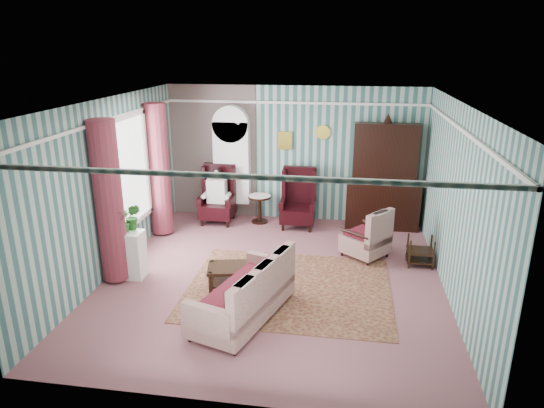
% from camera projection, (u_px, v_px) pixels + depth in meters
% --- Properties ---
extents(floor, '(6.00, 6.00, 0.00)m').
position_uv_depth(floor, '(273.00, 278.00, 8.08)').
color(floor, '#95575F').
rests_on(floor, ground).
extents(room_shell, '(5.53, 6.02, 2.91)m').
position_uv_depth(room_shell, '(237.00, 157.00, 7.70)').
color(room_shell, '#386663').
rests_on(room_shell, ground).
extents(bookcase, '(0.80, 0.28, 2.24)m').
position_uv_depth(bookcase, '(232.00, 169.00, 10.59)').
color(bookcase, white).
rests_on(bookcase, floor).
extents(dresser_hutch, '(1.50, 0.56, 2.36)m').
position_uv_depth(dresser_hutch, '(384.00, 173.00, 9.98)').
color(dresser_hutch, black).
rests_on(dresser_hutch, floor).
extents(wingback_left, '(0.76, 0.80, 1.25)m').
position_uv_depth(wingback_left, '(217.00, 195.00, 10.41)').
color(wingback_left, black).
rests_on(wingback_left, floor).
extents(wingback_right, '(0.76, 0.80, 1.25)m').
position_uv_depth(wingback_right, '(298.00, 199.00, 10.16)').
color(wingback_right, black).
rests_on(wingback_right, floor).
extents(seated_woman, '(0.44, 0.40, 1.18)m').
position_uv_depth(seated_woman, '(217.00, 197.00, 10.42)').
color(seated_woman, beige).
rests_on(seated_woman, floor).
extents(round_side_table, '(0.50, 0.50, 0.60)m').
position_uv_depth(round_side_table, '(260.00, 209.00, 10.53)').
color(round_side_table, black).
rests_on(round_side_table, floor).
extents(nest_table, '(0.45, 0.38, 0.54)m').
position_uv_depth(nest_table, '(420.00, 251.00, 8.48)').
color(nest_table, black).
rests_on(nest_table, floor).
extents(plant_stand, '(0.55, 0.35, 0.80)m').
position_uv_depth(plant_stand, '(128.00, 254.00, 8.02)').
color(plant_stand, white).
rests_on(plant_stand, floor).
extents(rug, '(3.20, 2.60, 0.01)m').
position_uv_depth(rug, '(289.00, 288.00, 7.75)').
color(rug, '#481918').
rests_on(rug, floor).
extents(sofa, '(1.40, 2.02, 1.04)m').
position_uv_depth(sofa, '(242.00, 285.00, 6.75)').
color(sofa, beige).
rests_on(sofa, floor).
extents(floral_armchair, '(1.05, 1.06, 0.93)m').
position_uv_depth(floral_armchair, '(366.00, 233.00, 8.77)').
color(floral_armchair, '#C1B095').
rests_on(floral_armchair, floor).
extents(coffee_table, '(0.97, 0.68, 0.39)m').
position_uv_depth(coffee_table, '(236.00, 277.00, 7.68)').
color(coffee_table, black).
rests_on(coffee_table, floor).
extents(potted_plant_a, '(0.42, 0.37, 0.44)m').
position_uv_depth(potted_plant_a, '(117.00, 221.00, 7.73)').
color(potted_plant_a, '#1A531A').
rests_on(potted_plant_a, plant_stand).
extents(potted_plant_b, '(0.26, 0.21, 0.45)m').
position_uv_depth(potted_plant_b, '(133.00, 217.00, 7.93)').
color(potted_plant_b, '#224B17').
rests_on(potted_plant_b, plant_stand).
extents(potted_plant_c, '(0.21, 0.21, 0.35)m').
position_uv_depth(potted_plant_c, '(124.00, 222.00, 7.85)').
color(potted_plant_c, '#204B17').
rests_on(potted_plant_c, plant_stand).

